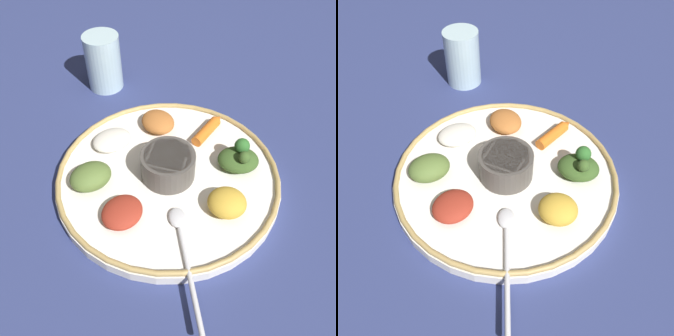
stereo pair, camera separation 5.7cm
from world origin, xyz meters
The scene contains 13 objects.
ground_plane centered at (0.00, 0.00, 0.00)m, with size 2.40×2.40×0.00m, color navy.
platter centered at (0.00, 0.00, 0.01)m, with size 0.35×0.35×0.02m, color white.
platter_rim centered at (0.00, 0.00, 0.02)m, with size 0.34×0.34×0.01m, color tan.
center_bowl centered at (0.00, 0.00, 0.04)m, with size 0.08×0.08×0.04m.
spoon centered at (0.10, -0.09, 0.02)m, with size 0.15×0.13×0.01m.
greens_pile centered at (0.07, 0.08, 0.04)m, with size 0.08×0.08×0.05m.
carrot_near_spoon centered at (-0.01, 0.12, 0.03)m, with size 0.02×0.08×0.02m.
mound_collards centered at (-0.08, -0.09, 0.03)m, with size 0.06×0.05×0.03m, color #567033.
mound_rice_white centered at (-0.11, -0.01, 0.03)m, with size 0.07×0.05×0.02m, color silver.
mound_beet centered at (0.00, -0.10, 0.03)m, with size 0.06×0.06×0.02m, color maroon.
mound_lentil_yellow centered at (0.11, 0.00, 0.03)m, with size 0.06×0.05×0.03m, color gold.
mound_chickpea centered at (-0.08, 0.07, 0.03)m, with size 0.06×0.05×0.03m, color #B2662D.
drinking_glass centered at (-0.26, 0.12, 0.05)m, with size 0.07×0.07×0.11m.
Camera 2 is at (0.28, -0.26, 0.46)m, focal length 40.20 mm.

